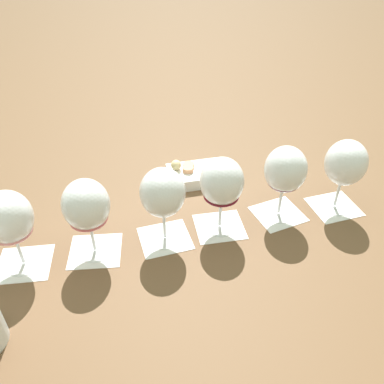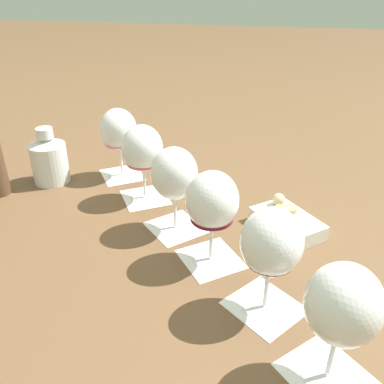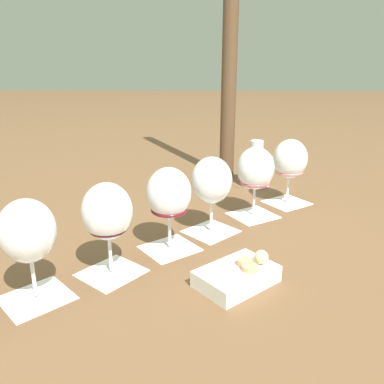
{
  "view_description": "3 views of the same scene",
  "coord_description": "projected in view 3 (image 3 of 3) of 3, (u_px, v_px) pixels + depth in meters",
  "views": [
    {
      "loc": [
        -0.62,
        -0.33,
        0.66
      ],
      "look_at": [
        0.0,
        0.0,
        0.12
      ],
      "focal_mm": 38.0,
      "sensor_mm": 36.0,
      "label": 1
    },
    {
      "loc": [
        0.15,
        -0.69,
        0.5
      ],
      "look_at": [
        0.0,
        0.0,
        0.12
      ],
      "focal_mm": 38.0,
      "sensor_mm": 36.0,
      "label": 2
    },
    {
      "loc": [
        0.88,
        0.03,
        0.42
      ],
      "look_at": [
        0.0,
        0.0,
        0.12
      ],
      "focal_mm": 38.0,
      "sensor_mm": 36.0,
      "label": 3
    }
  ],
  "objects": [
    {
      "name": "ground_plane",
      "position": [
        192.0,
        239.0,
        0.97
      ],
      "size": [
        8.0,
        8.0,
        0.0
      ],
      "primitive_type": "plane",
      "color": "brown"
    },
    {
      "name": "tasting_card_0",
      "position": [
        287.0,
        202.0,
        1.21
      ],
      "size": [
        0.15,
        0.15,
        0.0
      ],
      "color": "white",
      "rests_on": "ground_plane"
    },
    {
      "name": "tasting_card_1",
      "position": [
        253.0,
        215.0,
        1.11
      ],
      "size": [
        0.15,
        0.15,
        0.0
      ],
      "color": "white",
      "rests_on": "ground_plane"
    },
    {
      "name": "tasting_card_2",
      "position": [
        211.0,
        231.0,
        1.01
      ],
      "size": [
        0.16,
        0.16,
        0.0
      ],
      "color": "white",
      "rests_on": "ground_plane"
    },
    {
      "name": "tasting_card_3",
      "position": [
        170.0,
        248.0,
        0.93
      ],
      "size": [
        0.15,
        0.16,
        0.0
      ],
      "color": "white",
      "rests_on": "ground_plane"
    },
    {
      "name": "tasting_card_4",
      "position": [
        112.0,
        272.0,
        0.82
      ],
      "size": [
        0.16,
        0.15,
        0.0
      ],
      "color": "white",
      "rests_on": "ground_plane"
    },
    {
      "name": "tasting_card_5",
      "position": [
        37.0,
        298.0,
        0.74
      ],
      "size": [
        0.16,
        0.16,
        0.0
      ],
      "color": "white",
      "rests_on": "ground_plane"
    },
    {
      "name": "wine_glass_0",
      "position": [
        290.0,
        161.0,
        1.17
      ],
      "size": [
        0.1,
        0.1,
        0.19
      ],
      "color": "white",
      "rests_on": "tasting_card_0"
    },
    {
      "name": "wine_glass_1",
      "position": [
        255.0,
        171.0,
        1.07
      ],
      "size": [
        0.1,
        0.1,
        0.19
      ],
      "color": "white",
      "rests_on": "tasting_card_1"
    },
    {
      "name": "wine_glass_2",
      "position": [
        212.0,
        183.0,
        0.97
      ],
      "size": [
        0.1,
        0.1,
        0.19
      ],
      "color": "white",
      "rests_on": "tasting_card_2"
    },
    {
      "name": "wine_glass_3",
      "position": [
        169.0,
        196.0,
        0.88
      ],
      "size": [
        0.1,
        0.1,
        0.19
      ],
      "color": "white",
      "rests_on": "tasting_card_3"
    },
    {
      "name": "wine_glass_4",
      "position": [
        107.0,
        215.0,
        0.78
      ],
      "size": [
        0.1,
        0.1,
        0.19
      ],
      "color": "white",
      "rests_on": "tasting_card_4"
    },
    {
      "name": "wine_glass_5",
      "position": [
        28.0,
        235.0,
        0.7
      ],
      "size": [
        0.1,
        0.1,
        0.19
      ],
      "color": "white",
      "rests_on": "tasting_card_5"
    },
    {
      "name": "ceramic_vase",
      "position": [
        256.0,
        166.0,
        1.35
      ],
      "size": [
        0.09,
        0.09,
        0.15
      ],
      "color": "silver",
      "rests_on": "ground_plane"
    },
    {
      "name": "snack_dish",
      "position": [
        238.0,
        275.0,
        0.78
      ],
      "size": [
        0.17,
        0.18,
        0.06
      ],
      "color": "white",
      "rests_on": "ground_plane"
    },
    {
      "name": "umbrella_pole",
      "position": [
        231.0,
        21.0,
        1.3
      ],
      "size": [
        0.05,
        0.05,
        1.04
      ],
      "color": "brown",
      "rests_on": "ground_plane"
    }
  ]
}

